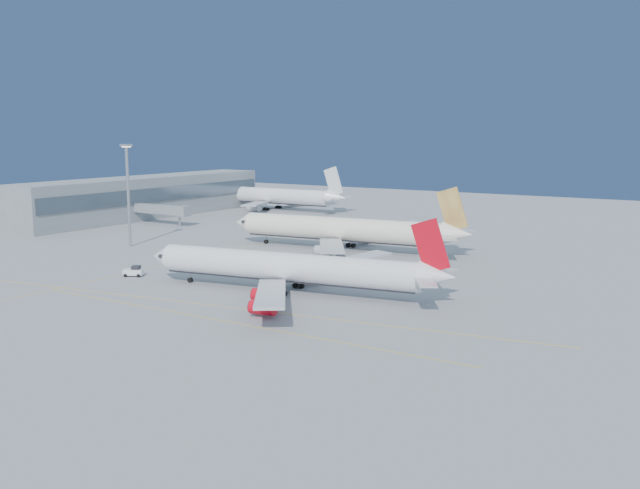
{
  "coord_description": "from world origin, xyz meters",
  "views": [
    {
      "loc": [
        80.74,
        -103.86,
        31.64
      ],
      "look_at": [
        -1.73,
        26.94,
        7.0
      ],
      "focal_mm": 40.0,
      "sensor_mm": 36.0,
      "label": 1
    }
  ],
  "objects_px": {
    "airliner_third": "(273,196)",
    "pushback_tug": "(134,271)",
    "airliner_etihad": "(346,230)",
    "airliner_virgin": "(292,268)",
    "light_mast": "(128,187)"
  },
  "relations": [
    {
      "from": "airliner_etihad",
      "to": "light_mast",
      "type": "height_order",
      "value": "light_mast"
    },
    {
      "from": "airliner_etihad",
      "to": "pushback_tug",
      "type": "xyz_separation_m",
      "value": [
        -21.81,
        -55.38,
        -4.41
      ]
    },
    {
      "from": "airliner_etihad",
      "to": "light_mast",
      "type": "bearing_deg",
      "value": -159.92
    },
    {
      "from": "pushback_tug",
      "to": "light_mast",
      "type": "distance_m",
      "value": 45.72
    },
    {
      "from": "airliner_virgin",
      "to": "airliner_etihad",
      "type": "bearing_deg",
      "value": 99.61
    },
    {
      "from": "airliner_third",
      "to": "light_mast",
      "type": "bearing_deg",
      "value": -78.61
    },
    {
      "from": "airliner_etihad",
      "to": "airliner_third",
      "type": "distance_m",
      "value": 103.57
    },
    {
      "from": "airliner_etihad",
      "to": "airliner_third",
      "type": "height_order",
      "value": "airliner_third"
    },
    {
      "from": "airliner_etihad",
      "to": "pushback_tug",
      "type": "relative_size",
      "value": 14.75
    },
    {
      "from": "airliner_virgin",
      "to": "pushback_tug",
      "type": "height_order",
      "value": "airliner_virgin"
    },
    {
      "from": "airliner_third",
      "to": "pushback_tug",
      "type": "relative_size",
      "value": 14.51
    },
    {
      "from": "airliner_virgin",
      "to": "light_mast",
      "type": "height_order",
      "value": "light_mast"
    },
    {
      "from": "airliner_virgin",
      "to": "airliner_etihad",
      "type": "height_order",
      "value": "airliner_etihad"
    },
    {
      "from": "pushback_tug",
      "to": "airliner_virgin",
      "type": "bearing_deg",
      "value": -20.06
    },
    {
      "from": "airliner_third",
      "to": "airliner_etihad",
      "type": "bearing_deg",
      "value": -44.36
    }
  ]
}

